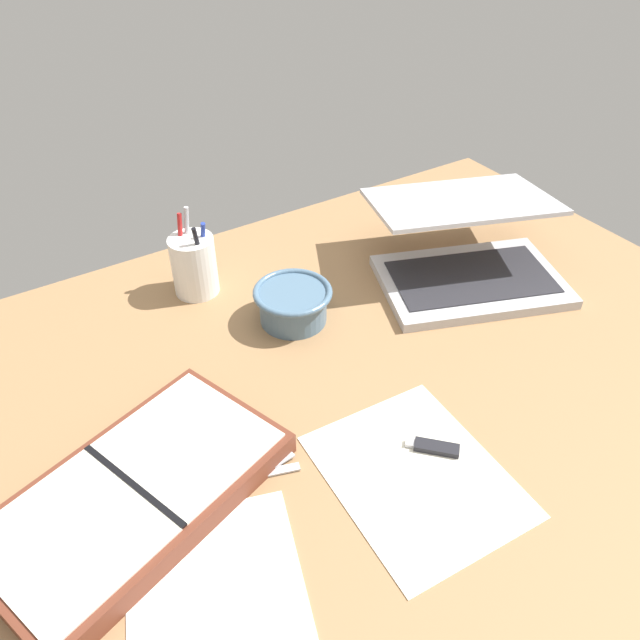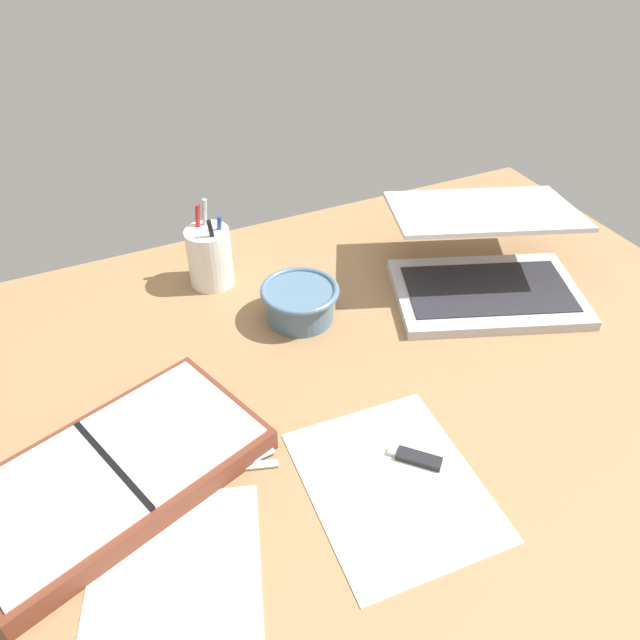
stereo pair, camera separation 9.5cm
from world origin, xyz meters
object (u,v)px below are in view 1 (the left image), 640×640
object	(u,v)px
pen_cup	(194,265)
planner	(136,493)
laptop	(467,253)
scissors	(225,488)
bowl	(292,304)

from	to	relation	value
pen_cup	planner	size ratio (longest dim) A/B	0.38
laptop	scissors	size ratio (longest dim) A/B	2.96
laptop	planner	distance (cm)	69.97
pen_cup	scissors	bearing A→B (deg)	-109.02
bowl	pen_cup	bearing A→B (deg)	121.67
planner	scissors	world-z (taller)	planner
laptop	planner	world-z (taller)	laptop
bowl	pen_cup	world-z (taller)	pen_cup
laptop	pen_cup	size ratio (longest dim) A/B	2.61
pen_cup	scissors	size ratio (longest dim) A/B	1.14
scissors	laptop	bearing A→B (deg)	24.31
laptop	planner	size ratio (longest dim) A/B	0.98
scissors	bowl	bearing A→B (deg)	51.54
pen_cup	scissors	world-z (taller)	pen_cup
laptop	bowl	distance (cm)	34.15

